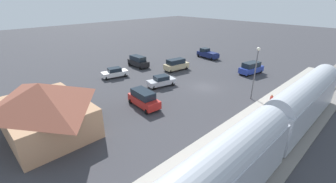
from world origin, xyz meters
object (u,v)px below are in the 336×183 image
station_building (44,107)px  sedan_white (115,73)px  pickup_navy (208,54)px  suv_red (144,99)px  suv_blue (251,68)px  passenger_train (272,129)px  sedan_silver (161,81)px  suv_black (138,61)px  light_pole_near_platform (256,67)px  pedestrian_on_platform (271,100)px  suv_tan (176,64)px

station_building → sedan_white: 17.73m
pickup_navy → suv_red: bearing=109.5°
suv_red → suv_blue: size_ratio=0.98×
passenger_train → suv_red: passenger_train is taller
sedan_silver → suv_black: bearing=-19.5°
station_building → light_pole_near_platform: 25.76m
sedan_silver → station_building: bearing=93.9°
suv_blue → sedan_white: suv_blue is taller
light_pole_near_platform → pedestrian_on_platform: bearing=159.2°
station_building → suv_black: (12.38, -21.41, -1.71)m
sedan_white → suv_blue: bearing=-129.9°
suv_tan → suv_blue: bearing=-143.7°
suv_tan → pickup_navy: (1.40, -12.00, -0.12)m
passenger_train → sedan_silver: (19.18, -4.85, -1.98)m
suv_blue → passenger_train: bearing=120.1°
station_building → sedan_silver: size_ratio=2.33×
passenger_train → suv_blue: 24.23m
suv_tan → suv_red: bearing=118.9°
suv_red → suv_black: size_ratio=1.02×
pedestrian_on_platform → suv_blue: suv_blue is taller
pedestrian_on_platform → pickup_navy: pickup_navy is taller
station_building → light_pole_near_platform: bearing=-115.8°
suv_red → pickup_navy: (9.32, -26.38, -0.12)m
suv_black → passenger_train: bearing=163.8°
pickup_navy → passenger_train: bearing=135.1°
suv_red → light_pole_near_platform: size_ratio=0.70×
station_building → suv_tan: size_ratio=2.18×
passenger_train → suv_red: 15.63m
suv_red → sedan_white: size_ratio=1.05×
suv_tan → sedan_white: (4.71, 10.80, -0.27)m
station_building → pickup_navy: station_building is taller
pedestrian_on_platform → suv_blue: size_ratio=0.33×
suv_tan → pickup_navy: 12.08m
passenger_train → suv_red: bearing=6.4°
passenger_train → sedan_white: bearing=-3.8°
sedan_silver → pickup_navy: bearing=-74.3°
light_pole_near_platform → suv_red: bearing=54.8°
station_building → light_pole_near_platform: (-11.20, -23.13, 1.76)m
suv_tan → light_pole_near_platform: 17.06m
suv_red → sedan_silver: bearing=-60.4°
station_building → suv_red: bearing=-103.2°
pickup_navy → light_pole_near_platform: size_ratio=0.77×
station_building → sedan_silver: bearing=-86.1°
suv_tan → suv_blue: 13.94m
suv_blue → light_pole_near_platform: bearing=117.2°
light_pole_near_platform → station_building: bearing=64.2°
station_building → pickup_navy: size_ratio=1.99×
pickup_navy → light_pole_near_platform: bearing=141.8°
passenger_train → sedan_silver: size_ratio=6.91×
suv_black → sedan_white: (-2.30, 6.96, -0.27)m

